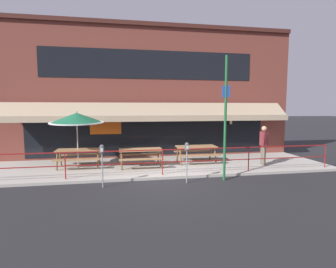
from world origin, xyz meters
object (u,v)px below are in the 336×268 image
at_px(parking_meter_near, 102,153).
at_px(picnic_table_left, 79,153).
at_px(parking_meter_far, 187,150).
at_px(picnic_table_right, 196,149).
at_px(patio_umbrella_left, 77,118).
at_px(picnic_table_centre, 141,153).
at_px(pedestrian_walking, 264,143).
at_px(street_sign_pole, 225,118).

bearing_deg(parking_meter_near, picnic_table_left, 113.01).
relative_size(parking_meter_near, parking_meter_far, 1.00).
height_order(picnic_table_right, patio_umbrella_left, patio_umbrella_left).
bearing_deg(picnic_table_centre, parking_meter_near, -121.08).
bearing_deg(pedestrian_walking, parking_meter_far, -155.79).
height_order(picnic_table_centre, parking_meter_far, parking_meter_far).
xyz_separation_m(patio_umbrella_left, parking_meter_far, (3.98, -2.47, -1.03)).
distance_m(parking_meter_near, street_sign_pole, 4.39).
height_order(picnic_table_right, pedestrian_walking, pedestrian_walking).
height_order(parking_meter_far, street_sign_pole, street_sign_pole).
distance_m(picnic_table_right, patio_umbrella_left, 5.33).
bearing_deg(patio_umbrella_left, picnic_table_right, 3.10).
relative_size(patio_umbrella_left, parking_meter_near, 1.67).
relative_size(picnic_table_centre, picnic_table_right, 1.00).
xyz_separation_m(picnic_table_centre, picnic_table_right, (2.56, 0.42, 0.00)).
distance_m(picnic_table_left, picnic_table_right, 5.12).
relative_size(picnic_table_centre, parking_meter_far, 1.27).
bearing_deg(picnic_table_right, street_sign_pole, -83.99).
height_order(pedestrian_walking, street_sign_pole, street_sign_pole).
relative_size(pedestrian_walking, parking_meter_near, 1.20).
bearing_deg(picnic_table_centre, parking_meter_far, -58.54).
relative_size(pedestrian_walking, street_sign_pole, 0.39).
xyz_separation_m(picnic_table_right, street_sign_pole, (0.28, -2.64, 1.55)).
xyz_separation_m(picnic_table_left, picnic_table_centre, (2.56, -0.35, 0.00)).
bearing_deg(parking_meter_near, street_sign_pole, 1.67).
bearing_deg(parking_meter_far, pedestrian_walking, 24.21).
height_order(picnic_table_left, street_sign_pole, street_sign_pole).
relative_size(picnic_table_right, pedestrian_walking, 1.05).
height_order(picnic_table_centre, picnic_table_right, same).
relative_size(picnic_table_left, patio_umbrella_left, 0.76).
xyz_separation_m(picnic_table_left, parking_meter_far, (3.98, -2.68, 0.44)).
bearing_deg(picnic_table_centre, picnic_table_right, 9.29).
relative_size(patio_umbrella_left, pedestrian_walking, 1.39).
distance_m(patio_umbrella_left, parking_meter_far, 4.79).
distance_m(picnic_table_left, patio_umbrella_left, 1.49).
relative_size(picnic_table_centre, street_sign_pole, 0.41).
bearing_deg(picnic_table_right, picnic_table_left, -179.24).
bearing_deg(parking_meter_near, patio_umbrella_left, 114.72).
height_order(picnic_table_centre, patio_umbrella_left, patio_umbrella_left).
bearing_deg(parking_meter_far, street_sign_pole, 4.20).
relative_size(picnic_table_centre, patio_umbrella_left, 0.76).
distance_m(pedestrian_walking, parking_meter_far, 4.26).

